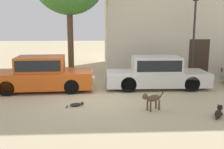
% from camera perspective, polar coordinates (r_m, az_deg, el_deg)
% --- Properties ---
extents(ground_plane, '(80.00, 80.00, 0.00)m').
position_cam_1_polar(ground_plane, '(10.17, -3.89, -5.24)').
color(ground_plane, '#CCB78E').
extents(parked_sedan_nearest, '(4.55, 2.04, 1.50)m').
position_cam_1_polar(parked_sedan_nearest, '(11.62, -15.32, 0.16)').
color(parked_sedan_nearest, '#D15619').
rests_on(parked_sedan_nearest, ground_plane).
extents(parked_sedan_second, '(4.72, 1.73, 1.45)m').
position_cam_1_polar(parked_sedan_second, '(11.83, 9.85, 0.43)').
color(parked_sedan_second, silver).
rests_on(parked_sedan_second, ground_plane).
extents(apartment_block, '(13.97, 6.99, 7.49)m').
position_cam_1_polar(apartment_block, '(18.53, 21.36, 12.96)').
color(apartment_block, beige).
rests_on(apartment_block, ground_plane).
extents(stray_dog_spotted, '(0.87, 0.53, 0.65)m').
position_cam_1_polar(stray_dog_spotted, '(8.68, 8.83, -5.32)').
color(stray_dog_spotted, brown).
rests_on(stray_dog_spotted, ground_plane).
extents(stray_dog_tan, '(0.59, 0.88, 0.33)m').
position_cam_1_polar(stray_dog_tan, '(8.76, 22.61, -7.83)').
color(stray_dog_tan, black).
rests_on(stray_dog_tan, ground_plane).
extents(stray_cat, '(0.62, 0.28, 0.16)m').
position_cam_1_polar(stray_cat, '(9.17, -7.89, -6.63)').
color(stray_cat, '#2D2B28').
rests_on(stray_cat, ground_plane).
extents(street_lamp, '(0.22, 0.22, 4.25)m').
position_cam_1_polar(street_lamp, '(13.19, 17.81, 9.73)').
color(street_lamp, '#2D2B28').
rests_on(street_lamp, ground_plane).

